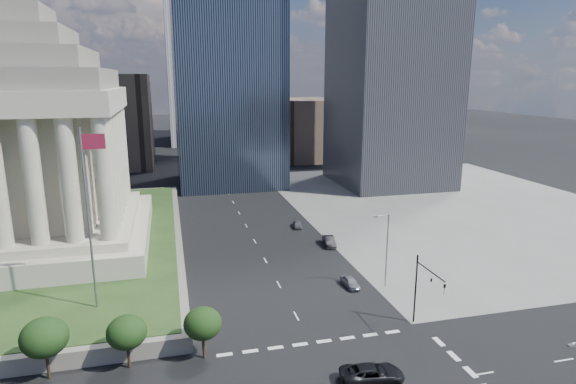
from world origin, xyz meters
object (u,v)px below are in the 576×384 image
object	(u,v)px
flagpole	(89,210)
traffic_signal_ne	(425,285)
war_memorial	(18,117)
street_lamp_north	(386,246)
parked_sedan_far	(298,224)
parked_sedan_mid	(329,241)
pickup_truck	(372,374)
parked_sedan_near	(350,282)

from	to	relation	value
flagpole	traffic_signal_ne	world-z (taller)	flagpole
war_memorial	traffic_signal_ne	xyz separation A→B (m)	(46.50, -34.30, -16.15)
street_lamp_north	parked_sedan_far	world-z (taller)	street_lamp_north
parked_sedan_mid	street_lamp_north	bearing A→B (deg)	-76.23
parked_sedan_mid	parked_sedan_far	xyz separation A→B (m)	(-2.49, 10.66, -0.12)
flagpole	war_memorial	bearing A→B (deg)	116.89
traffic_signal_ne	parked_sedan_mid	world-z (taller)	traffic_signal_ne
street_lamp_north	pickup_truck	bearing A→B (deg)	-118.00
flagpole	pickup_truck	size ratio (longest dim) A/B	3.43
pickup_truck	parked_sedan_far	world-z (taller)	pickup_truck
parked_sedan_near	war_memorial	bearing A→B (deg)	149.91
parked_sedan_far	parked_sedan_near	bearing A→B (deg)	-81.15
parked_sedan_mid	parked_sedan_far	size ratio (longest dim) A/B	1.24
parked_sedan_near	parked_sedan_far	size ratio (longest dim) A/B	1.05
traffic_signal_ne	parked_sedan_far	bearing A→B (deg)	95.13
war_memorial	street_lamp_north	size ratio (longest dim) A/B	3.90
parked_sedan_near	flagpole	bearing A→B (deg)	-179.23
street_lamp_north	pickup_truck	world-z (taller)	street_lamp_north
traffic_signal_ne	pickup_truck	size ratio (longest dim) A/B	1.37
flagpole	parked_sedan_far	bearing A→B (deg)	42.91
war_memorial	parked_sedan_far	xyz separation A→B (m)	(43.00, 4.66, -20.77)
traffic_signal_ne	street_lamp_north	bearing A→B (deg)	85.81
traffic_signal_ne	parked_sedan_mid	xyz separation A→B (m)	(-1.01, 28.30, -4.49)
war_memorial	flagpole	size ratio (longest dim) A/B	1.95
parked_sedan_near	parked_sedan_mid	distance (m)	16.13
flagpole	parked_sedan_far	xyz separation A→B (m)	(30.83, 28.66, -12.48)
parked_sedan_mid	pickup_truck	bearing A→B (deg)	-95.14
war_memorial	traffic_signal_ne	distance (m)	60.00
traffic_signal_ne	parked_sedan_mid	bearing A→B (deg)	92.04
flagpole	street_lamp_north	distance (m)	35.95
war_memorial	flagpole	world-z (taller)	war_memorial
war_memorial	traffic_signal_ne	bearing A→B (deg)	-36.42
flagpole	parked_sedan_mid	xyz separation A→B (m)	(33.32, 18.00, -12.36)
parked_sedan_mid	traffic_signal_ne	bearing A→B (deg)	-80.35
pickup_truck	parked_sedan_mid	size ratio (longest dim) A/B	1.27
war_memorial	flagpole	xyz separation A→B (m)	(12.17, -24.00, -8.29)
traffic_signal_ne	pickup_truck	xyz separation A→B (m)	(-9.07, -7.30, -4.44)
parked_sedan_mid	war_memorial	bearing A→B (deg)	-179.91
traffic_signal_ne	parked_sedan_near	xyz separation A→B (m)	(-3.50, 12.36, -4.59)
traffic_signal_ne	parked_sedan_far	world-z (taller)	traffic_signal_ne
traffic_signal_ne	parked_sedan_mid	distance (m)	28.67
war_memorial	parked_sedan_mid	world-z (taller)	war_memorial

